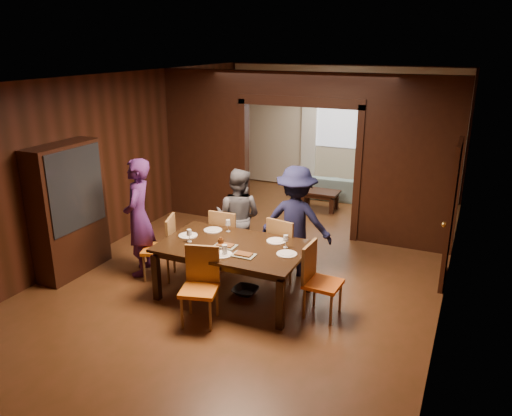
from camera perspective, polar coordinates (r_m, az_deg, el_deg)
The scene contains 32 objects.
floor at distance 8.12m, azimuth 0.86°, elevation -6.17°, with size 9.00×9.00×0.00m, color #523317.
ceiling at distance 7.39m, azimuth 0.97°, elevation 14.71°, with size 5.50×9.00×0.02m, color silver.
room_walls at distance 9.33m, azimuth 5.55°, elevation 6.78°, with size 5.52×9.01×2.90m.
person_purple at distance 7.65m, azimuth -13.27°, elevation -1.05°, with size 0.65×0.43×1.79m, color #491F5C.
person_grey at distance 7.80m, azimuth -2.05°, elevation -1.05°, with size 0.76×0.59×1.56m, color #4B4C52.
person_navy at distance 7.47m, azimuth 4.60°, elevation -1.50°, with size 1.09×0.63×1.68m, color #161839.
sofa at distance 11.45m, azimuth 8.66°, elevation 2.44°, with size 1.77×0.69×0.52m, color #7EA2A5.
serving_bowl at distance 6.81m, azimuth -1.26°, elevation -3.83°, with size 0.37×0.37×0.09m, color black.
dining_table at distance 6.96m, azimuth -2.58°, elevation -7.13°, with size 1.98×1.23×0.76m, color black.
coffee_table at distance 10.63m, azimuth 7.27°, elevation 0.92°, with size 0.80×0.50×0.40m, color black.
chair_left at distance 7.56m, azimuth -11.09°, elevation -4.44°, with size 0.44×0.44×0.97m, color orange, non-canonical shape.
chair_right at distance 6.48m, azimuth 7.69°, elevation -8.33°, with size 0.44×0.44×0.97m, color orange, non-canonical shape.
chair_far_l at distance 7.79m, azimuth -3.21°, elevation -3.41°, with size 0.44×0.44×0.97m, color #D56014, non-canonical shape.
chair_far_r at distance 7.44m, azimuth 3.51°, elevation -4.51°, with size 0.44×0.44×0.97m, color orange, non-canonical shape.
chair_near at distance 6.31m, azimuth -6.52°, elevation -9.04°, with size 0.44×0.44×0.97m, color orange, non-canonical shape.
hutch at distance 7.95m, azimuth -20.63°, elevation -0.21°, with size 0.40×1.20×2.00m, color black.
door_right at distance 7.64m, azimuth 21.40°, elevation -0.65°, with size 0.06×0.90×2.10m, color black.
window_far at distance 11.71m, azimuth 9.72°, elevation 9.98°, with size 1.20×0.03×1.30m, color silver.
curtain_left at distance 11.95m, azimuth 6.05°, elevation 8.12°, with size 0.35×0.06×2.40m, color white.
curtain_right at distance 11.58m, azimuth 13.16°, elevation 7.40°, with size 0.35×0.06×2.40m, color white.
plate_left at distance 7.18m, azimuth -7.77°, elevation -3.13°, with size 0.27×0.27×0.01m, color white.
plate_far_l at distance 7.34m, azimuth -4.94°, elevation -2.53°, with size 0.27×0.27×0.01m, color silver.
plate_far_r at distance 6.92m, azimuth 2.33°, elevation -3.78°, with size 0.27×0.27×0.01m, color white.
plate_right at distance 6.53m, azimuth 3.54°, elevation -5.26°, with size 0.27×0.27×0.01m, color silver.
plate_near at distance 6.51m, azimuth -3.88°, elevation -5.31°, with size 0.27×0.27×0.01m, color white.
platter_a at distance 6.76m, azimuth -3.53°, elevation -4.29°, with size 0.30×0.20×0.04m, color gray.
platter_b at distance 6.47m, azimuth -1.43°, elevation -5.34°, with size 0.30×0.20×0.04m, color gray.
wineglass_left at distance 6.94m, azimuth -7.64°, elevation -3.15°, with size 0.08×0.08×0.18m, color silver, non-canonical shape.
wineglass_far at distance 7.25m, azimuth -3.20°, elevation -2.03°, with size 0.08×0.08×0.18m, color silver, non-canonical shape.
wineglass_right at distance 6.70m, azimuth 3.41°, elevation -3.83°, with size 0.08×0.08×0.18m, color silver, non-canonical shape.
tumbler at distance 6.48m, azimuth -3.60°, elevation -4.80°, with size 0.07×0.07×0.14m, color white.
condiment_jar at distance 6.80m, azimuth -4.06°, elevation -3.82°, with size 0.08×0.08×0.11m, color #452510, non-canonical shape.
Camera 1 is at (2.92, -6.77, 3.40)m, focal length 35.00 mm.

